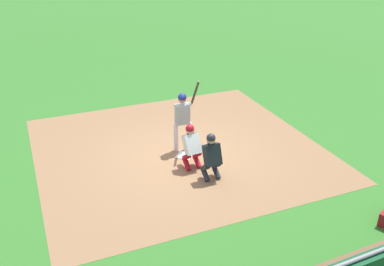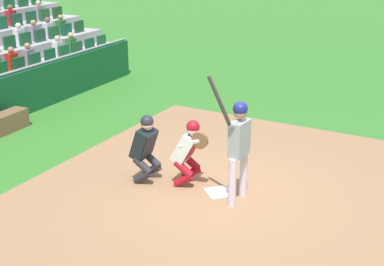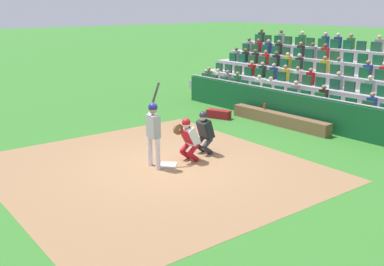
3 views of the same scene
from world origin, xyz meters
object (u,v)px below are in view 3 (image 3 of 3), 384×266
Objects in this scene: batter_at_plate at (153,128)px; catcher_crouching at (188,137)px; water_bottle_on_bench at (264,106)px; home_plate_umpire at (204,130)px; equipment_duffel_bag at (219,114)px; dugout_bench at (279,119)px; home_plate_marker at (168,165)px.

batter_at_plate is 1.76× the size of catcher_crouching.
water_bottle_on_bench is at bearing -70.86° from catcher_crouching.
home_plate_umpire is (0.01, -1.80, -0.40)m from batter_at_plate.
catcher_crouching is 1.38× the size of equipment_duffel_bag.
equipment_duffel_bag is at bearing -59.88° from batter_at_plate.
water_bottle_on_bench is at bearing -6.50° from dugout_bench.
water_bottle_on_bench is at bearing -75.53° from batter_at_plate.
home_plate_umpire is 0.31× the size of dugout_bench.
home_plate_umpire is at bearing 109.86° from water_bottle_on_bench.
catcher_crouching is 5.20m from equipment_duffel_bag.
batter_at_plate reaches higher than dugout_bench.
catcher_crouching is 0.81m from home_plate_umpire.
catcher_crouching is at bearing 104.98° from home_plate_umpire.
water_bottle_on_bench is (0.80, -0.09, 0.33)m from dugout_bench.
home_plate_marker is 0.94m from catcher_crouching.
catcher_crouching is at bearing -96.30° from home_plate_marker.
equipment_duffel_bag is (2.95, -3.31, -0.55)m from home_plate_umpire.
batter_at_plate is at bearing 79.16° from catcher_crouching.
home_plate_umpire is 4.66m from water_bottle_on_bench.
dugout_bench reaches higher than equipment_duffel_bag.
catcher_crouching reaches higher than home_plate_marker.
home_plate_marker is 1.16m from batter_at_plate.
home_plate_umpire reaches higher than catcher_crouching.
equipment_duffel_bag is at bearing -52.31° from catcher_crouching.
water_bottle_on_bench is (1.79, -5.16, -0.16)m from catcher_crouching.
dugout_bench is at bearing -78.95° from catcher_crouching.
batter_at_plate is at bearing 90.42° from home_plate_umpire.
equipment_duffel_bag is (3.16, -4.09, -0.55)m from catcher_crouching.
home_plate_marker is 5.79m from dugout_bench.
batter_at_plate is 2.43× the size of equipment_duffel_bag.
water_bottle_on_bench is (1.72, -5.80, 0.53)m from home_plate_marker.
water_bottle_on_bench is at bearing -70.14° from home_plate_umpire.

